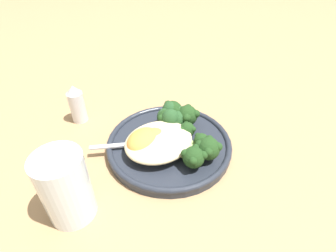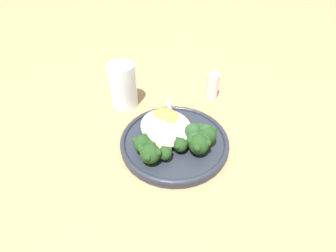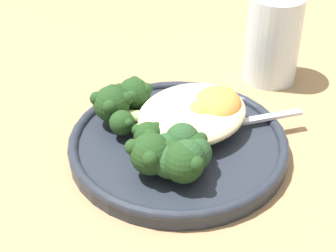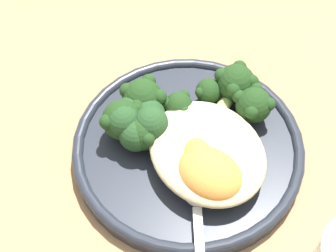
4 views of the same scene
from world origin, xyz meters
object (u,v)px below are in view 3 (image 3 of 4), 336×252
at_px(broccoli_stalk_4, 157,149).
at_px(broccoli_stalk_1, 123,108).
at_px(water_glass, 273,38).
at_px(broccoli_stalk_2, 139,124).
at_px(plate, 178,144).
at_px(sweet_potato_chunk_1, 215,107).
at_px(broccoli_stalk_0, 143,100).
at_px(broccoli_stalk_6, 191,146).
at_px(kale_tuft, 180,152).
at_px(broccoli_stalk_5, 184,157).
at_px(sweet_potato_chunk_0, 202,115).
at_px(broccoli_stalk_3, 158,134).
at_px(quinoa_mound, 192,114).
at_px(spoon, 237,121).

bearing_deg(broccoli_stalk_4, broccoli_stalk_1, -122.84).
bearing_deg(water_glass, broccoli_stalk_2, -1.15).
height_order(plate, sweet_potato_chunk_1, sweet_potato_chunk_1).
bearing_deg(broccoli_stalk_0, broccoli_stalk_1, 79.25).
distance_m(broccoli_stalk_4, broccoli_stalk_6, 0.04).
height_order(kale_tuft, water_glass, water_glass).
relative_size(broccoli_stalk_0, broccoli_stalk_1, 1.02).
relative_size(broccoli_stalk_5, sweet_potato_chunk_0, 2.20).
relative_size(sweet_potato_chunk_1, kale_tuft, 1.10).
relative_size(plate, broccoli_stalk_0, 2.05).
height_order(broccoli_stalk_3, broccoli_stalk_6, broccoli_stalk_6).
bearing_deg(broccoli_stalk_1, kale_tuft, 142.99).
distance_m(broccoli_stalk_6, sweet_potato_chunk_1, 0.08).
relative_size(broccoli_stalk_1, broccoli_stalk_3, 1.40).
height_order(broccoli_stalk_2, sweet_potato_chunk_0, sweet_potato_chunk_0).
bearing_deg(sweet_potato_chunk_0, kale_tuft, 25.90).
distance_m(plate, broccoli_stalk_3, 0.04).
height_order(broccoli_stalk_3, sweet_potato_chunk_0, sweet_potato_chunk_0).
bearing_deg(quinoa_mound, plate, 10.94).
relative_size(sweet_potato_chunk_1, spoon, 0.66).
xyz_separation_m(broccoli_stalk_3, kale_tuft, (0.01, 0.05, 0.01)).
distance_m(broccoli_stalk_0, water_glass, 0.21).
relative_size(broccoli_stalk_4, broccoli_stalk_6, 1.39).
xyz_separation_m(broccoli_stalk_5, sweet_potato_chunk_1, (-0.09, -0.04, 0.00)).
relative_size(kale_tuft, spoon, 0.60).
distance_m(plate, broccoli_stalk_4, 0.06).
distance_m(plate, broccoli_stalk_5, 0.07).
bearing_deg(broccoli_stalk_6, spoon, 135.70).
bearing_deg(broccoli_stalk_0, broccoli_stalk_6, 159.39).
bearing_deg(plate, sweet_potato_chunk_1, 173.15).
distance_m(sweet_potato_chunk_1, kale_tuft, 0.10).
distance_m(broccoli_stalk_0, broccoli_stalk_3, 0.06).
xyz_separation_m(sweet_potato_chunk_1, water_glass, (-0.15, -0.04, 0.02)).
height_order(broccoli_stalk_5, sweet_potato_chunk_1, broccoli_stalk_5).
bearing_deg(quinoa_mound, broccoli_stalk_5, 37.93).
bearing_deg(spoon, sweet_potato_chunk_1, 147.55).
relative_size(plate, broccoli_stalk_2, 2.75).
distance_m(broccoli_stalk_6, sweet_potato_chunk_0, 0.06).
xyz_separation_m(broccoli_stalk_0, broccoli_stalk_1, (0.03, -0.00, 0.00)).
relative_size(plate, broccoli_stalk_6, 2.95).
bearing_deg(sweet_potato_chunk_1, broccoli_stalk_1, -43.17).
relative_size(broccoli_stalk_1, spoon, 1.09).
xyz_separation_m(plate, spoon, (-0.07, 0.03, 0.01)).
relative_size(plate, kale_tuft, 3.81).
xyz_separation_m(broccoli_stalk_0, spoon, (-0.06, 0.09, -0.01)).
bearing_deg(broccoli_stalk_3, broccoli_stalk_6, 108.64).
relative_size(broccoli_stalk_4, kale_tuft, 1.80).
height_order(quinoa_mound, broccoli_stalk_5, broccoli_stalk_5).
xyz_separation_m(broccoli_stalk_4, broccoli_stalk_6, (-0.03, 0.02, -0.00)).
bearing_deg(sweet_potato_chunk_0, broccoli_stalk_6, 31.35).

